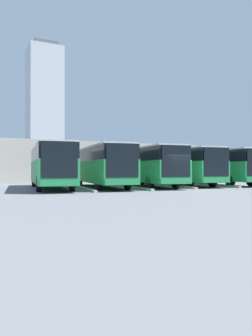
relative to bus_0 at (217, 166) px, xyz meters
name	(u,v)px	position (x,y,z in m)	size (l,w,h in m)	color
ground_plane	(183,190)	(8.06, 5.61, -1.83)	(600.00, 600.00, 0.00)	slate
bus_0	(217,166)	(0.00, 0.00, 0.00)	(3.93, 11.83, 3.27)	#238447
curb_divider_0	(213,185)	(2.01, 1.72, -1.75)	(0.24, 7.73, 0.15)	#9E9E99
bus_1	(181,166)	(4.03, -0.34, 0.00)	(3.93, 11.83, 3.27)	#238447
curb_divider_1	(173,186)	(6.04, 1.38, -1.75)	(0.24, 7.73, 0.15)	#9E9E99
bus_2	(145,165)	(8.06, 0.20, 0.00)	(3.93, 11.83, 3.27)	#238447
curb_divider_2	(134,187)	(10.07, 1.92, -1.75)	(0.24, 7.73, 0.15)	#9E9E99
bus_3	(101,165)	(12.09, 0.03, 0.00)	(3.93, 11.83, 3.27)	#238447
curb_divider_3	(84,188)	(14.10, 1.75, -1.75)	(0.24, 7.73, 0.15)	#9E9E99
bus_4	(51,165)	(16.12, -0.21, 0.00)	(3.93, 11.83, 3.27)	#238447
station_building	(88,162)	(8.06, -14.86, 0.57)	(30.93, 11.18, 4.72)	#A8A399
office_tower	(44,109)	(-11.82, -138.52, 29.60)	(16.08, 16.08, 64.05)	#ADB2B7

